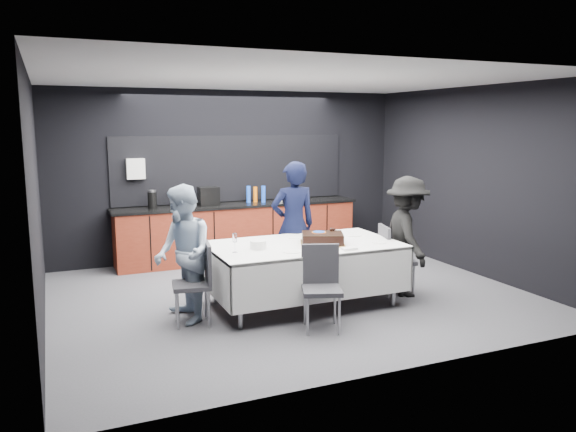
# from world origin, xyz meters

# --- Properties ---
(ground) EXTENTS (6.00, 6.00, 0.00)m
(ground) POSITION_xyz_m (0.00, 0.00, 0.00)
(ground) COLOR #48484E
(ground) RESTS_ON ground
(room_shell) EXTENTS (6.04, 5.04, 2.82)m
(room_shell) POSITION_xyz_m (0.00, 0.00, 1.86)
(room_shell) COLOR white
(room_shell) RESTS_ON ground
(kitchenette) EXTENTS (4.10, 0.64, 2.05)m
(kitchenette) POSITION_xyz_m (-0.02, 2.22, 0.54)
(kitchenette) COLOR #631D0F
(kitchenette) RESTS_ON ground
(party_table) EXTENTS (2.32, 1.32, 0.78)m
(party_table) POSITION_xyz_m (0.00, -0.40, 0.64)
(party_table) COLOR #99999E
(party_table) RESTS_ON ground
(cake_assembly) EXTENTS (0.66, 0.61, 0.17)m
(cake_assembly) POSITION_xyz_m (0.21, -0.50, 0.85)
(cake_assembly) COLOR gold
(cake_assembly) RESTS_ON party_table
(plate_stack) EXTENTS (0.20, 0.20, 0.10)m
(plate_stack) POSITION_xyz_m (-0.62, -0.45, 0.83)
(plate_stack) COLOR white
(plate_stack) RESTS_ON party_table
(loose_plate_near) EXTENTS (0.22, 0.22, 0.01)m
(loose_plate_near) POSITION_xyz_m (-0.31, -0.76, 0.78)
(loose_plate_near) COLOR white
(loose_plate_near) RESTS_ON party_table
(loose_plate_right_a) EXTENTS (0.22, 0.22, 0.01)m
(loose_plate_right_a) POSITION_xyz_m (0.82, -0.20, 0.78)
(loose_plate_right_a) COLOR white
(loose_plate_right_a) RESTS_ON party_table
(loose_plate_right_b) EXTENTS (0.18, 0.18, 0.01)m
(loose_plate_right_b) POSITION_xyz_m (0.88, -0.73, 0.78)
(loose_plate_right_b) COLOR white
(loose_plate_right_b) RESTS_ON party_table
(loose_plate_far) EXTENTS (0.18, 0.18, 0.01)m
(loose_plate_far) POSITION_xyz_m (0.03, -0.04, 0.78)
(loose_plate_far) COLOR white
(loose_plate_far) RESTS_ON party_table
(fork_pile) EXTENTS (0.18, 0.12, 0.03)m
(fork_pile) POSITION_xyz_m (0.35, -0.93, 0.79)
(fork_pile) COLOR white
(fork_pile) RESTS_ON party_table
(champagne_flute) EXTENTS (0.06, 0.06, 0.22)m
(champagne_flute) POSITION_xyz_m (-0.94, -0.53, 0.94)
(champagne_flute) COLOR white
(champagne_flute) RESTS_ON party_table
(chair_left) EXTENTS (0.48, 0.48, 0.92)m
(chair_left) POSITION_xyz_m (-1.37, -0.55, 0.53)
(chair_left) COLOR #302F35
(chair_left) RESTS_ON ground
(chair_right) EXTENTS (0.51, 0.51, 0.92)m
(chair_right) POSITION_xyz_m (1.25, -0.46, 0.53)
(chair_right) COLOR #302F35
(chair_right) RESTS_ON ground
(chair_near) EXTENTS (0.54, 0.54, 0.92)m
(chair_near) POSITION_xyz_m (-0.16, -1.21, 0.53)
(chair_near) COLOR #302F35
(chair_near) RESTS_ON ground
(person_center) EXTENTS (0.65, 0.44, 1.75)m
(person_center) POSITION_xyz_m (0.19, 0.36, 0.87)
(person_center) COLOR black
(person_center) RESTS_ON ground
(person_left) EXTENTS (0.66, 0.81, 1.58)m
(person_left) POSITION_xyz_m (-1.51, -0.42, 0.79)
(person_left) COLOR #A0B3C9
(person_left) RESTS_ON ground
(person_right) EXTENTS (0.83, 1.14, 1.57)m
(person_right) POSITION_xyz_m (1.42, -0.56, 0.79)
(person_right) COLOR black
(person_right) RESTS_ON ground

